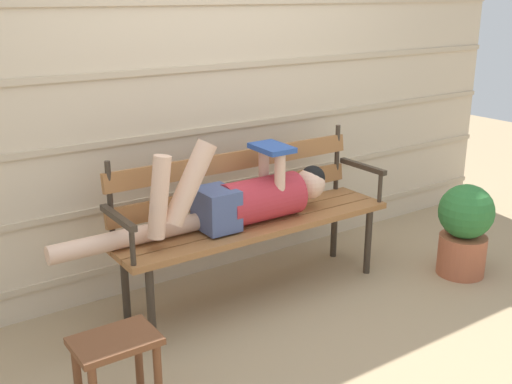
% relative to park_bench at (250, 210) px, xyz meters
% --- Properties ---
extents(ground_plane, '(12.00, 12.00, 0.00)m').
position_rel_park_bench_xyz_m(ground_plane, '(0.00, -0.26, -0.53)').
color(ground_plane, tan).
extents(house_siding, '(5.15, 0.08, 2.29)m').
position_rel_park_bench_xyz_m(house_siding, '(0.00, 0.43, 0.62)').
color(house_siding, beige).
rests_on(house_siding, ground).
extents(park_bench, '(1.76, 0.44, 0.92)m').
position_rel_park_bench_xyz_m(park_bench, '(0.00, 0.00, 0.00)').
color(park_bench, '#9E6638').
rests_on(park_bench, ground).
extents(reclining_person, '(1.71, 0.26, 0.56)m').
position_rel_park_bench_xyz_m(reclining_person, '(-0.11, -0.07, 0.11)').
color(reclining_person, '#B72D38').
extents(footstool, '(0.35, 0.25, 0.40)m').
position_rel_park_bench_xyz_m(footstool, '(-1.15, -0.69, -0.23)').
color(footstool, brown).
rests_on(footstool, ground).
extents(potted_plant, '(0.35, 0.35, 0.61)m').
position_rel_park_bench_xyz_m(potted_plant, '(1.27, -0.59, -0.20)').
color(potted_plant, '#AD5B3D').
rests_on(potted_plant, ground).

